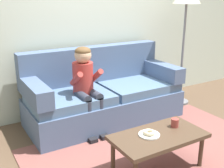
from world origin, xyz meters
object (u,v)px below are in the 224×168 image
Objects in this scene: person_child at (86,82)px; toy_controller at (171,132)px; coffee_table at (158,139)px; floor_lamp at (186,3)px; donut at (149,132)px; mug at (175,123)px; couch at (103,96)px.

toy_controller is (0.89, -0.62, -0.65)m from person_child.
toy_controller is (0.65, 0.51, -0.32)m from coffee_table.
floor_lamp reaches higher than person_child.
toy_controller is at bearing 32.79° from donut.
mug is 2.11m from floor_lamp.
donut is 1.33× the size of mug.
toy_controller is at bearing 49.41° from mug.
mug is at bearing -83.72° from couch.
toy_controller is at bearing -34.98° from person_child.
coffee_table is 0.89m from toy_controller.
floor_lamp is (1.61, 1.25, 1.16)m from donut.
mug reaches higher than coffee_table.
floor_lamp reaches higher than couch.
person_child reaches higher than donut.
person_child is at bearing -148.86° from couch.
donut is at bearing -98.74° from couch.
coffee_table is at bearing -78.07° from person_child.
mug is at bearing -135.54° from floor_lamp.
couch is at bearing 31.14° from person_child.
donut reaches higher than coffee_table.
mug is (0.14, -1.30, 0.08)m from couch.
couch is 1.15× the size of floor_lamp.
floor_lamp is (1.41, -0.06, 1.22)m from couch.
mug is at bearing -125.29° from toy_controller.
couch is 9.38× the size of toy_controller.
coffee_table is 10.42× the size of mug.
person_child is at bearing 97.80° from donut.
floor_lamp reaches higher than coffee_table.
person_child is (-0.24, 1.14, 0.33)m from coffee_table.
person_child reaches higher than coffee_table.
coffee_table is 0.28m from mug.
coffee_table is at bearing -94.76° from couch.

